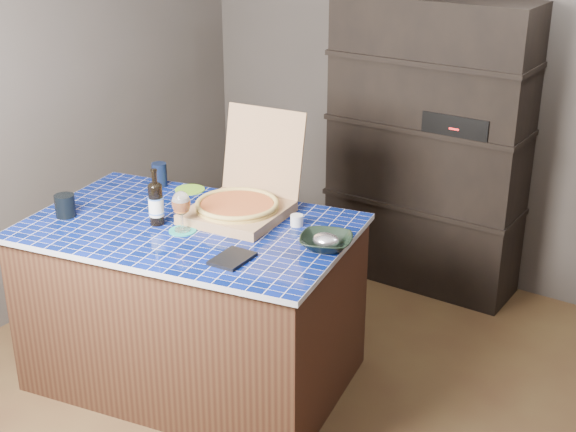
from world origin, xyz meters
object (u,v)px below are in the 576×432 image
Objects in this scene: pizza_box at (240,203)px; mead_bottle at (156,203)px; kitchen_island at (193,303)px; wine_glass at (181,204)px; bowl at (326,242)px; dvd_case at (232,259)px.

pizza_box is 0.42m from mead_bottle.
pizza_box is at bearing 50.05° from kitchen_island.
bowl is at bearing 18.49° from wine_glass.
mead_bottle is 1.18× the size of bowl.
dvd_case is (0.39, -0.12, -0.13)m from wine_glass.
kitchen_island is 2.93× the size of pizza_box.
mead_bottle is (-0.27, -0.31, 0.04)m from pizza_box.
kitchen_island is 0.63m from dvd_case.
bowl reaches higher than kitchen_island.
pizza_box reaches higher than dvd_case.
kitchen_island is 7.18× the size of bowl.
mead_bottle is at bearing 165.01° from dvd_case.
mead_bottle is 0.16m from wine_glass.
wine_glass is 1.01× the size of dvd_case.
mead_bottle is at bearing -162.12° from kitchen_island.
pizza_box is at bearing 49.13° from mead_bottle.
bowl reaches higher than dvd_case.
pizza_box reaches higher than wine_glass.
bowl is (0.56, -0.09, -0.04)m from pizza_box.
bowl is (0.28, 0.34, 0.02)m from dvd_case.
pizza_box reaches higher than kitchen_island.
mead_bottle is at bearing -137.06° from pizza_box.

